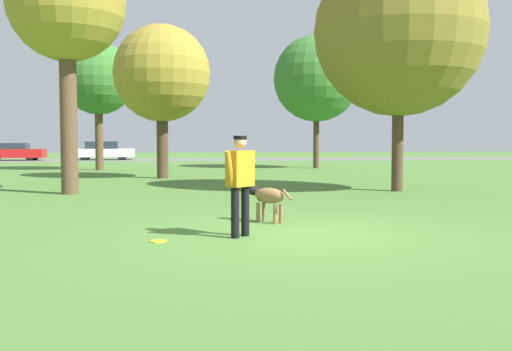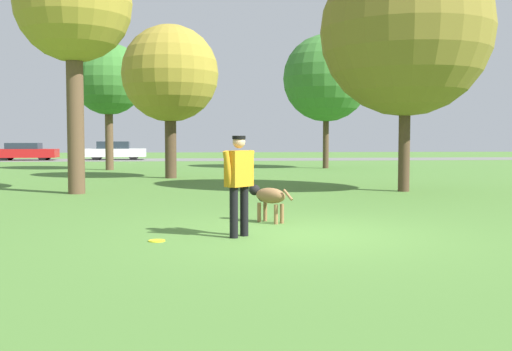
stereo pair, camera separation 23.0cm
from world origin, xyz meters
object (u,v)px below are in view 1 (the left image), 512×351
tree_mid_center (162,74)px  tree_near_left (67,5)px  tree_near_right (399,31)px  parked_car_red (13,152)px  tree_far_right (317,79)px  parked_car_white (103,151)px  dog (267,197)px  frisbee (158,241)px  person (240,177)px  tree_far_left (98,79)px

tree_mid_center → tree_near_left: bearing=-110.0°
tree_near_left → tree_near_right: bearing=-1.5°
parked_car_red → tree_far_right: bearing=-37.5°
tree_near_right → tree_far_right: tree_near_right is taller
parked_car_red → parked_car_white: 6.27m
dog → tree_far_right: bearing=-53.3°
dog → tree_far_right: 20.99m
tree_mid_center → parked_car_red: 23.90m
tree_near_right → frisbee: bearing=-130.0°
tree_mid_center → dog: bearing=-80.1°
tree_mid_center → tree_near_right: bearing=-44.1°
parked_car_white → tree_near_right: bearing=-69.7°
tree_mid_center → parked_car_red: bearing=117.9°
tree_mid_center → parked_car_white: tree_mid_center is taller
parked_car_red → dog: bearing=-69.7°
tree_near_right → tree_mid_center: size_ratio=1.19×
tree_near_left → person: bearing=-63.4°
tree_near_right → tree_far_right: (0.81, 13.83, 0.06)m
tree_far_right → dog: bearing=-105.5°
tree_far_left → tree_near_left: tree_near_left is taller
dog → tree_near_left: tree_near_left is taller
dog → parked_car_white: bearing=-26.0°
dog → tree_mid_center: (-2.21, 12.68, 3.54)m
person → tree_mid_center: size_ratio=0.26×
person → parked_car_white: (-6.37, 35.38, -0.25)m
frisbee → tree_near_left: tree_near_left is taller
tree_mid_center → tree_far_right: (7.71, 7.14, 0.64)m
person → tree_near_right: size_ratio=0.22×
person → tree_near_left: tree_near_left is taller
tree_near_left → tree_far_right: tree_far_right is taller
tree_mid_center → parked_car_red: tree_mid_center is taller
parked_car_white → tree_far_right: bearing=-50.7°
tree_near_right → tree_far_right: size_ratio=1.02×
parked_car_red → tree_far_left: bearing=-62.6°
frisbee → tree_far_left: (-3.54, 21.07, 4.40)m
person → tree_mid_center: bearing=50.1°
dog → tree_near_left: size_ratio=0.13×
frisbee → parked_car_red: size_ratio=0.06×
tree_far_right → frisbee: bearing=-108.8°
tree_near_left → tree_far_left: bearing=93.8°
person → tree_mid_center: (-1.56, 14.25, 3.08)m
tree_near_right → tree_near_left: tree_near_right is taller
person → tree_far_right: bearing=27.8°
tree_mid_center → parked_car_white: size_ratio=1.33×
parked_car_white → tree_far_left: bearing=-86.3°
dog → tree_near_right: bearing=-75.8°
tree_far_left → tree_near_right: size_ratio=0.88×
tree_far_left → tree_near_left: size_ratio=0.91×
tree_far_left → frisbee: bearing=-80.5°
tree_near_right → tree_mid_center: 9.63m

